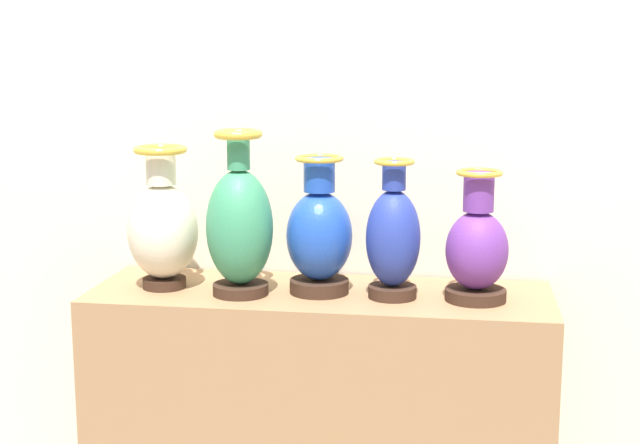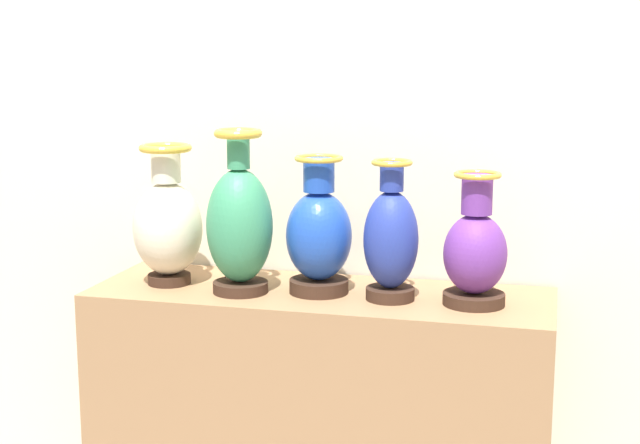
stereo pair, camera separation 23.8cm
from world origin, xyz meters
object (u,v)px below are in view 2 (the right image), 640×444
(vase_jade, at_px, (240,224))
(vase_violet, at_px, (475,251))
(vase_sapphire, at_px, (318,235))
(vase_cobalt, at_px, (391,240))
(vase_ivory, at_px, (168,224))

(vase_jade, xyz_separation_m, vase_violet, (0.61, 0.03, -0.05))
(vase_sapphire, bearing_deg, vase_cobalt, -5.56)
(vase_cobalt, bearing_deg, vase_sapphire, 174.44)
(vase_sapphire, xyz_separation_m, vase_cobalt, (0.19, -0.02, 0.00))
(vase_ivory, height_order, vase_violet, vase_ivory)
(vase_ivory, relative_size, vase_sapphire, 1.06)
(vase_ivory, relative_size, vase_violet, 1.14)
(vase_jade, relative_size, vase_violet, 1.28)
(vase_ivory, height_order, vase_sapphire, vase_ivory)
(vase_violet, bearing_deg, vase_jade, -176.76)
(vase_ivory, xyz_separation_m, vase_jade, (0.22, -0.04, 0.02))
(vase_ivory, height_order, vase_jade, vase_jade)
(vase_violet, bearing_deg, vase_sapphire, 177.95)
(vase_ivory, relative_size, vase_jade, 0.89)
(vase_sapphire, relative_size, vase_cobalt, 1.01)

